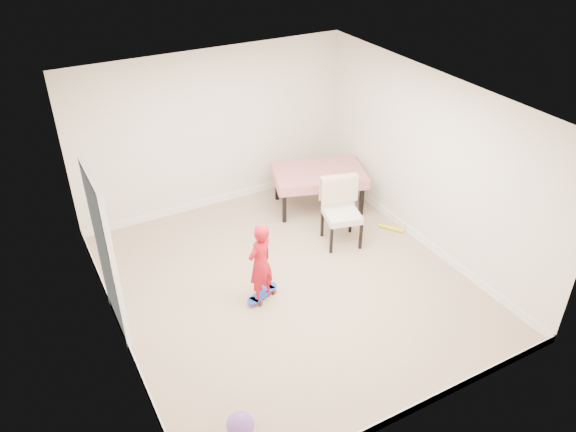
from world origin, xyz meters
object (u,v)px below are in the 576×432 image
dining_table (318,189)px  balloon (240,425)px  dining_chair (342,213)px  skateboard (262,295)px  child (260,265)px

dining_table → balloon: 4.56m
dining_chair → skateboard: bearing=-145.2°
skateboard → balloon: 2.11m
child → balloon: bearing=34.9°
skateboard → child: (-0.03, -0.03, 0.52)m
dining_chair → child: child is taller
balloon → child: bearing=58.0°
dining_table → skateboard: dining_table is taller
balloon → dining_table: bearing=49.1°
skateboard → child: size_ratio=0.48×
skateboard → child: bearing=-158.9°
skateboard → balloon: size_ratio=1.91×
child → balloon: child is taller
child → dining_chair: bearing=177.7°
child → balloon: (-1.10, -1.75, -0.42)m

